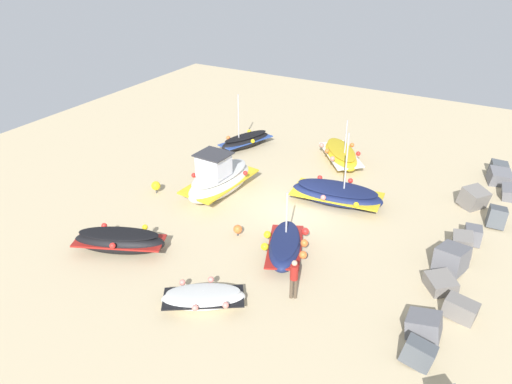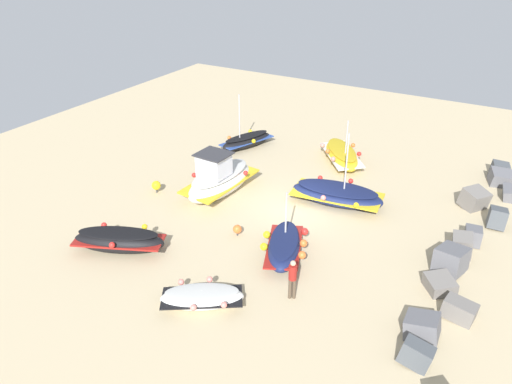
% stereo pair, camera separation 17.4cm
% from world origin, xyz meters
% --- Properties ---
extents(ground_plane, '(45.32, 45.32, 0.00)m').
position_xyz_m(ground_plane, '(0.00, 0.00, 0.00)').
color(ground_plane, '#C6B289').
extents(fishing_boat_0, '(4.37, 3.92, 2.99)m').
position_xyz_m(fishing_boat_0, '(-6.55, -0.18, 0.50)').
color(fishing_boat_0, gold).
rests_on(fishing_boat_0, ground_plane).
extents(fishing_boat_1, '(2.91, 4.31, 1.05)m').
position_xyz_m(fishing_boat_1, '(7.41, -5.19, 0.55)').
color(fishing_boat_1, black).
rests_on(fishing_boat_1, ground_plane).
extents(fishing_boat_2, '(5.00, 2.51, 2.51)m').
position_xyz_m(fishing_boat_2, '(0.55, -4.41, 0.85)').
color(fishing_boat_2, white).
rests_on(fishing_boat_2, ground_plane).
extents(fishing_boat_3, '(3.85, 2.65, 2.93)m').
position_xyz_m(fishing_boat_3, '(4.10, 1.36, 0.51)').
color(fishing_boat_3, navy).
rests_on(fishing_boat_3, ground_plane).
extents(fishing_boat_4, '(2.58, 5.02, 3.95)m').
position_xyz_m(fishing_boat_4, '(-1.61, 1.52, 0.50)').
color(fishing_boat_4, navy).
rests_on(fishing_boat_4, ground_plane).
extents(fishing_boat_5, '(4.00, 2.52, 3.71)m').
position_xyz_m(fishing_boat_5, '(-5.72, -6.46, 0.46)').
color(fishing_boat_5, black).
rests_on(fishing_boat_5, ground_plane).
extents(fishing_boat_6, '(2.90, 3.43, 0.77)m').
position_xyz_m(fishing_boat_6, '(8.56, 0.13, 0.37)').
color(fishing_boat_6, white).
rests_on(fishing_boat_6, ground_plane).
extents(person_walking, '(0.32, 0.32, 1.76)m').
position_xyz_m(person_walking, '(6.47, 2.92, 1.02)').
color(person_walking, brown).
rests_on(person_walking, ground_plane).
extents(breakwater_rocks, '(19.65, 2.98, 1.30)m').
position_xyz_m(breakwater_rocks, '(-0.20, 8.32, 0.42)').
color(breakwater_rocks, '#4C5156').
rests_on(breakwater_rocks, ground_plane).
extents(mooring_buoy_0, '(0.50, 0.50, 0.69)m').
position_xyz_m(mooring_buoy_0, '(2.26, -7.40, 0.44)').
color(mooring_buoy_0, '#3F3F42').
rests_on(mooring_buoy_0, ground_plane).
extents(mooring_buoy_1, '(0.42, 0.42, 0.55)m').
position_xyz_m(mooring_buoy_1, '(3.70, -1.31, 0.34)').
color(mooring_buoy_1, '#3F3F42').
rests_on(mooring_buoy_1, ground_plane).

